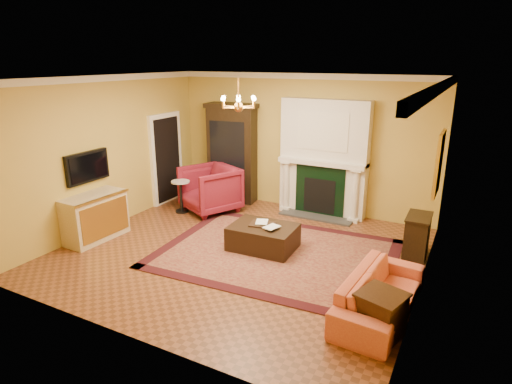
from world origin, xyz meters
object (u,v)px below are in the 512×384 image
Objects in this scene: wingback_armchair at (210,187)px; leather_ottoman at (263,237)px; china_cabinet at (233,155)px; console_table at (417,237)px; coral_sofa at (381,288)px; end_table at (380,316)px; commode at (95,217)px; pedestal_table at (181,194)px.

leather_ottoman is (1.96, -1.25, -0.33)m from wingback_armchair.
console_table is (4.39, -1.20, -0.75)m from china_cabinet.
coral_sofa is 0.53m from end_table.
commode is 1.65× the size of console_table.
pedestal_table is 0.37× the size of coral_sofa.
console_table is (0.17, 2.08, -0.02)m from coral_sofa.
coral_sofa is at bearing -22.40° from pedestal_table.
leather_ottoman is at bearing -5.93° from wingback_armchair.
leather_ottoman is at bearing -55.94° from china_cabinet.
china_cabinet is 3.50m from commode.
commode reaches higher than leather_ottoman.
china_cabinet is 3.03m from leather_ottoman.
china_cabinet is 3.11× the size of console_table.
end_table is at bearing -6.58° from wingback_armchair.
wingback_armchair is at bearing -100.27° from china_cabinet.
coral_sofa is (4.27, -2.35, -0.18)m from wingback_armchair.
console_table is at bearing 22.93° from commode.
commode is 5.88m from console_table.
wingback_armchair is (-0.05, -0.93, -0.55)m from china_cabinet.
commode is 2.10× the size of end_table.
pedestal_table reaches higher than leather_ottoman.
leather_ottoman is at bearing 146.37° from end_table.
commode reaches higher than pedestal_table.
commode is at bearing -105.53° from pedestal_table.
commode is 1.03× the size of leather_ottoman.
pedestal_table is 1.01× the size of console_table.
wingback_armchair is 5.24m from end_table.
wingback_armchair is at bearing 146.90° from end_table.
wingback_armchair is 1.58× the size of console_table.
pedestal_table is at bearing -179.49° from console_table.
end_table is at bearing -91.99° from console_table.
coral_sofa is 2.56m from leather_ottoman.
wingback_armchair is 4.88m from coral_sofa.
china_cabinet is at bearing 113.45° from wingback_armchair.
china_cabinet is at bearing 56.61° from coral_sofa.
wingback_armchair reaches higher than leather_ottoman.
coral_sofa is (4.80, -1.98, -0.04)m from pedestal_table.
wingback_armchair is at bearing 34.93° from pedestal_table.
pedestal_table reaches higher than console_table.
wingback_armchair is 0.58× the size of coral_sofa.
coral_sofa reaches higher than console_table.
commode is at bearing -160.25° from console_table.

